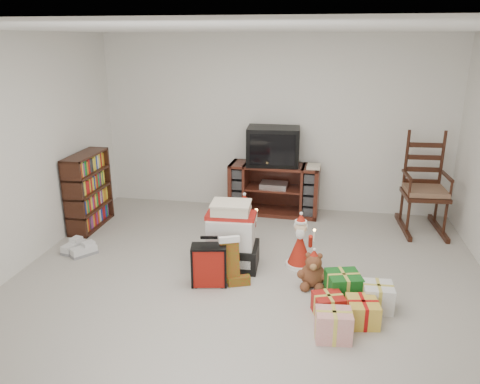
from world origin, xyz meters
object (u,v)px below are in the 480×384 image
object	(u,v)px
red_suitcase	(209,265)
crt_television	(273,146)
santa_figurine	(300,246)
bookshelf	(89,192)
teddy_bear	(313,272)
gift_pile	(231,240)
tv_stand	(274,189)
mrs_claus_figurine	(244,226)
rocking_chair	(423,195)
gift_cluster	(347,302)
sneaker_pair	(78,249)

from	to	relation	value
red_suitcase	crt_television	xyz separation A→B (m)	(0.40, 2.22, 0.77)
santa_figurine	bookshelf	bearing A→B (deg)	166.37
teddy_bear	gift_pile	bearing A→B (deg)	162.12
tv_stand	mrs_claus_figurine	distance (m)	1.23
rocking_chair	santa_figurine	world-z (taller)	rocking_chair
gift_cluster	teddy_bear	bearing A→B (deg)	123.71
tv_stand	rocking_chair	size ratio (longest dim) A/B	0.96
red_suitcase	sneaker_pair	distance (m)	1.77
red_suitcase	sneaker_pair	bearing A→B (deg)	154.59
tv_stand	rocking_chair	bearing A→B (deg)	-3.70
tv_stand	santa_figurine	bearing A→B (deg)	-71.47
tv_stand	teddy_bear	distance (m)	2.15
santa_figurine	sneaker_pair	world-z (taller)	santa_figurine
sneaker_pair	mrs_claus_figurine	bearing A→B (deg)	38.69
santa_figurine	crt_television	bearing A→B (deg)	106.61
tv_stand	teddy_bear	xyz separation A→B (m)	(0.62, -2.05, -0.20)
teddy_bear	crt_television	size ratio (longest dim) A/B	0.50
red_suitcase	gift_cluster	world-z (taller)	red_suitcase
santa_figurine	mrs_claus_figurine	distance (m)	0.80
crt_television	teddy_bear	bearing A→B (deg)	-76.15
red_suitcase	mrs_claus_figurine	xyz separation A→B (m)	(0.20, 0.99, 0.04)
tv_stand	teddy_bear	world-z (taller)	tv_stand
tv_stand	gift_cluster	size ratio (longest dim) A/B	1.40
bookshelf	rocking_chair	xyz separation A→B (m)	(4.37, 0.71, -0.02)
mrs_claus_figurine	santa_figurine	bearing A→B (deg)	-30.82
gift_pile	santa_figurine	bearing A→B (deg)	8.52
santa_figurine	tv_stand	bearing A→B (deg)	105.89
rocking_chair	teddy_bear	xyz separation A→B (m)	(-1.37, -1.83, -0.29)
crt_television	gift_pile	bearing A→B (deg)	-101.70
tv_stand	rocking_chair	world-z (taller)	rocking_chair
mrs_claus_figurine	gift_cluster	distance (m)	1.77
rocking_chair	santa_figurine	size ratio (longest dim) A/B	2.15
bookshelf	crt_television	bearing A→B (deg)	22.06
gift_pile	gift_cluster	distance (m)	1.45
rocking_chair	red_suitcase	size ratio (longest dim) A/B	2.62
bookshelf	gift_cluster	bearing A→B (deg)	-25.75
gift_pile	crt_television	xyz separation A→B (m)	(0.26, 1.78, 0.67)
teddy_bear	sneaker_pair	world-z (taller)	teddy_bear
rocking_chair	sneaker_pair	xyz separation A→B (m)	(-4.13, -1.52, -0.40)
crt_television	tv_stand	bearing A→B (deg)	-40.05
tv_stand	gift_pile	world-z (taller)	gift_pile
teddy_bear	mrs_claus_figurine	world-z (taller)	mrs_claus_figurine
santa_figurine	gift_cluster	size ratio (longest dim) A/B	0.68
bookshelf	red_suitcase	xyz separation A→B (m)	(1.94, -1.27, -0.26)
mrs_claus_figurine	gift_cluster	xyz separation A→B (m)	(1.17, -1.32, -0.12)
teddy_bear	rocking_chair	bearing A→B (deg)	53.10
tv_stand	mrs_claus_figurine	size ratio (longest dim) A/B	1.92
tv_stand	gift_pile	bearing A→B (deg)	-96.53
gift_pile	crt_television	size ratio (longest dim) A/B	0.99
sneaker_pair	crt_television	xyz separation A→B (m)	(2.10, 1.77, 0.94)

